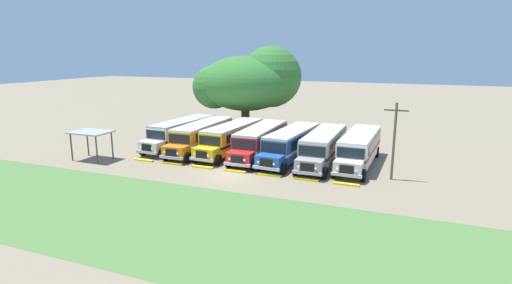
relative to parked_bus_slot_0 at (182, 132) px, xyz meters
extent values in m
plane|color=#84755B|center=(9.28, -7.35, -1.58)|extent=(220.00, 220.00, 0.00)
cube|color=#4C7538|center=(9.28, -17.13, -1.58)|extent=(80.00, 11.93, 0.01)
cube|color=silver|center=(0.02, 0.31, -0.03)|extent=(3.02, 9.33, 2.10)
cube|color=maroon|center=(0.02, 0.31, -0.20)|extent=(3.05, 9.35, 0.24)
cube|color=black|center=(1.30, 0.53, 0.47)|extent=(0.49, 7.99, 0.80)
cube|color=black|center=(-1.23, 0.68, 0.47)|extent=(0.49, 7.99, 0.80)
cube|color=#B2B2B7|center=(0.02, 0.31, 1.13)|extent=(2.93, 9.22, 0.22)
cube|color=silver|center=(-0.28, -4.98, -0.56)|extent=(2.28, 1.52, 1.05)
cube|color=black|center=(-0.32, -5.72, -0.53)|extent=(1.10, 0.16, 0.70)
cube|color=#B7B7BC|center=(-0.33, -5.76, -0.96)|extent=(2.41, 0.34, 0.24)
cube|color=black|center=(-0.24, -4.32, 0.47)|extent=(2.20, 0.18, 0.84)
cube|color=maroon|center=(0.28, 4.92, -0.14)|extent=(0.90, 0.11, 1.30)
sphere|color=#EAE5C6|center=(0.37, -5.81, -0.53)|extent=(0.20, 0.20, 0.20)
sphere|color=#EAE5C6|center=(-1.03, -5.73, -0.53)|extent=(0.20, 0.20, 0.20)
cylinder|color=black|center=(0.92, -4.95, -1.08)|extent=(0.34, 1.01, 1.00)
cylinder|color=black|center=(-1.48, -4.82, -1.08)|extent=(0.34, 1.01, 1.00)
cylinder|color=black|center=(1.39, 3.23, -1.08)|extent=(0.34, 1.01, 1.00)
cylinder|color=black|center=(-1.01, 3.37, -1.08)|extent=(0.34, 1.01, 1.00)
cube|color=orange|center=(2.88, -0.48, -0.03)|extent=(2.61, 9.23, 2.10)
cube|color=white|center=(2.88, -0.48, -0.20)|extent=(2.64, 9.25, 0.24)
cube|color=black|center=(4.14, -0.16, 0.47)|extent=(0.14, 8.00, 0.80)
cube|color=black|center=(1.60, -0.19, 0.47)|extent=(0.14, 8.00, 0.80)
cube|color=silver|center=(2.88, -0.48, 1.13)|extent=(2.53, 9.13, 0.22)
cube|color=orange|center=(2.94, -5.78, -0.56)|extent=(2.22, 1.43, 1.05)
cube|color=black|center=(2.95, -6.52, -0.53)|extent=(1.10, 0.11, 0.70)
cube|color=#B7B7BC|center=(2.95, -6.56, -0.96)|extent=(2.40, 0.23, 0.24)
cube|color=black|center=(2.93, -5.11, 0.47)|extent=(2.20, 0.09, 0.84)
cube|color=white|center=(2.82, 4.14, -0.14)|extent=(0.90, 0.07, 1.30)
sphere|color=#EAE5C6|center=(3.65, -6.56, -0.53)|extent=(0.20, 0.20, 0.20)
sphere|color=#EAE5C6|center=(2.25, -6.58, -0.53)|extent=(0.20, 0.20, 0.20)
cylinder|color=black|center=(4.14, -5.66, -1.08)|extent=(0.29, 1.00, 1.00)
cylinder|color=black|center=(1.74, -5.69, -1.08)|extent=(0.29, 1.00, 1.00)
cylinder|color=black|center=(4.04, 2.54, -1.08)|extent=(0.29, 1.00, 1.00)
cylinder|color=black|center=(1.64, 2.51, -1.08)|extent=(0.29, 1.00, 1.00)
cube|color=yellow|center=(6.15, -0.10, -0.03)|extent=(2.97, 9.32, 2.10)
cube|color=black|center=(6.15, -0.10, -0.20)|extent=(3.00, 9.34, 0.24)
cube|color=black|center=(7.44, 0.13, 0.47)|extent=(0.45, 7.99, 0.80)
cube|color=black|center=(4.90, 0.26, 0.47)|extent=(0.45, 7.99, 0.80)
cube|color=beige|center=(6.15, -0.10, 1.13)|extent=(2.88, 9.21, 0.22)
cube|color=yellow|center=(5.88, -5.39, -0.56)|extent=(2.27, 1.51, 1.05)
cube|color=black|center=(5.84, -6.13, -0.53)|extent=(1.10, 0.16, 0.70)
cube|color=#B7B7BC|center=(5.84, -6.17, -0.96)|extent=(2.41, 0.32, 0.24)
cube|color=black|center=(5.92, -4.72, 0.47)|extent=(2.20, 0.17, 0.84)
cube|color=black|center=(6.39, 4.51, -0.14)|extent=(0.90, 0.11, 1.30)
sphere|color=#EAE5C6|center=(6.54, -6.22, -0.53)|extent=(0.20, 0.20, 0.20)
sphere|color=#EAE5C6|center=(5.14, -6.15, -0.53)|extent=(0.20, 0.20, 0.20)
cylinder|color=black|center=(7.08, -5.35, -1.08)|extent=(0.33, 1.01, 1.00)
cylinder|color=black|center=(4.69, -5.23, -1.08)|extent=(0.33, 1.01, 1.00)
cylinder|color=black|center=(7.50, 2.83, -1.08)|extent=(0.33, 1.01, 1.00)
cylinder|color=black|center=(5.11, 2.96, -1.08)|extent=(0.33, 1.01, 1.00)
cube|color=red|center=(9.30, -0.36, -0.03)|extent=(2.70, 9.25, 2.10)
cube|color=white|center=(9.30, -0.36, -0.20)|extent=(2.73, 9.27, 0.24)
cube|color=black|center=(10.56, -0.04, 0.47)|extent=(0.21, 8.00, 0.80)
cube|color=black|center=(8.02, -0.09, 0.47)|extent=(0.21, 8.00, 0.80)
cube|color=beige|center=(9.30, -0.36, 1.13)|extent=(2.61, 9.15, 0.22)
cube|color=red|center=(9.41, -5.66, -0.56)|extent=(2.23, 1.45, 1.05)
cube|color=black|center=(9.43, -6.40, -0.53)|extent=(1.10, 0.12, 0.70)
cube|color=#B7B7BC|center=(9.43, -6.44, -0.96)|extent=(2.40, 0.25, 0.24)
cube|color=black|center=(9.40, -4.99, 0.47)|extent=(2.20, 0.11, 0.84)
cube|color=white|center=(9.20, 4.25, -0.14)|extent=(0.90, 0.08, 1.30)
sphere|color=#EAE5C6|center=(10.13, -6.44, -0.53)|extent=(0.20, 0.20, 0.20)
sphere|color=#EAE5C6|center=(8.73, -6.47, -0.53)|extent=(0.20, 0.20, 0.20)
cylinder|color=black|center=(10.61, -5.54, -1.08)|extent=(0.30, 1.01, 1.00)
cylinder|color=black|center=(8.21, -5.59, -1.08)|extent=(0.30, 1.01, 1.00)
cylinder|color=black|center=(10.43, 2.66, -1.08)|extent=(0.30, 1.01, 1.00)
cylinder|color=black|center=(8.03, 2.61, -1.08)|extent=(0.30, 1.01, 1.00)
cube|color=#23519E|center=(12.54, -0.50, -0.03)|extent=(3.17, 9.36, 2.10)
cube|color=silver|center=(12.54, -0.50, -0.20)|extent=(3.20, 9.38, 0.24)
cube|color=black|center=(13.83, -0.29, 0.47)|extent=(0.62, 7.98, 0.80)
cube|color=black|center=(11.29, -0.10, 0.47)|extent=(0.62, 7.98, 0.80)
cube|color=beige|center=(12.54, -0.50, 1.13)|extent=(3.08, 9.25, 0.22)
cube|color=#23519E|center=(12.15, -5.78, -0.56)|extent=(2.30, 1.56, 1.05)
cube|color=black|center=(12.10, -6.52, -0.53)|extent=(1.10, 0.18, 0.70)
cube|color=#B7B7BC|center=(12.09, -6.56, -0.96)|extent=(2.41, 0.37, 0.24)
cube|color=black|center=(12.20, -5.11, 0.47)|extent=(2.20, 0.22, 0.84)
cube|color=silver|center=(12.87, 4.11, -0.14)|extent=(0.90, 0.13, 1.30)
sphere|color=#EAE5C6|center=(12.79, -6.62, -0.53)|extent=(0.20, 0.20, 0.20)
sphere|color=#EAE5C6|center=(11.39, -6.52, -0.53)|extent=(0.20, 0.20, 0.20)
cylinder|color=black|center=(13.35, -5.77, -1.08)|extent=(0.35, 1.02, 1.00)
cylinder|color=black|center=(10.96, -5.59, -1.08)|extent=(0.35, 1.02, 1.00)
cylinder|color=black|center=(13.95, 2.41, -1.08)|extent=(0.35, 1.02, 1.00)
cylinder|color=black|center=(11.56, 2.58, -1.08)|extent=(0.35, 1.02, 1.00)
cube|color=#9E9993|center=(15.53, -0.52, -0.03)|extent=(2.53, 9.21, 2.10)
cube|color=#282828|center=(15.53, -0.52, -0.20)|extent=(2.56, 9.23, 0.24)
cube|color=black|center=(16.80, -0.22, 0.47)|extent=(0.06, 8.00, 0.80)
cube|color=black|center=(14.26, -0.22, 0.47)|extent=(0.06, 8.00, 0.80)
cube|color=beige|center=(15.53, -0.52, 1.13)|extent=(2.45, 9.11, 0.22)
cube|color=#9E9993|center=(15.55, -5.82, -0.56)|extent=(2.20, 1.41, 1.05)
cube|color=black|center=(15.55, -6.56, -0.53)|extent=(1.10, 0.10, 0.70)
cube|color=#B7B7BC|center=(15.55, -6.60, -0.96)|extent=(2.40, 0.21, 0.24)
cube|color=black|center=(15.54, -5.15, 0.47)|extent=(2.20, 0.07, 0.84)
cube|color=#282828|center=(15.52, 4.10, -0.14)|extent=(0.90, 0.06, 1.30)
sphere|color=#EAE5C6|center=(16.25, -6.61, -0.53)|extent=(0.20, 0.20, 0.20)
sphere|color=#EAE5C6|center=(14.85, -6.61, -0.53)|extent=(0.20, 0.20, 0.20)
cylinder|color=black|center=(16.75, -5.72, -1.08)|extent=(0.28, 1.00, 1.00)
cylinder|color=black|center=(14.35, -5.72, -1.08)|extent=(0.28, 1.00, 1.00)
cylinder|color=black|center=(16.72, 2.48, -1.08)|extent=(0.28, 1.00, 1.00)
cylinder|color=black|center=(14.32, 2.48, -1.08)|extent=(0.28, 1.00, 1.00)
cube|color=silver|center=(18.67, 0.07, -0.03)|extent=(2.74, 9.26, 2.10)
cube|color=red|center=(18.67, 0.07, -0.20)|extent=(2.77, 9.28, 0.24)
cube|color=black|center=(19.94, 0.34, 0.47)|extent=(0.25, 8.00, 0.80)
cube|color=black|center=(17.41, 0.40, 0.47)|extent=(0.25, 8.00, 0.80)
cube|color=silver|center=(18.67, 0.07, 1.13)|extent=(2.65, 9.16, 0.22)
cube|color=silver|center=(18.53, -5.23, -0.56)|extent=(2.24, 1.46, 1.05)
cube|color=black|center=(18.51, -5.97, -0.53)|extent=(1.10, 0.13, 0.70)
cube|color=#B7B7BC|center=(18.51, -6.01, -0.96)|extent=(2.40, 0.26, 0.24)
cube|color=black|center=(18.55, -4.56, 0.47)|extent=(2.20, 0.12, 0.84)
cube|color=red|center=(18.79, 4.69, -0.14)|extent=(0.90, 0.08, 1.30)
sphere|color=#EAE5C6|center=(19.21, -6.04, -0.53)|extent=(0.20, 0.20, 0.20)
sphere|color=#EAE5C6|center=(17.81, -6.00, -0.53)|extent=(0.20, 0.20, 0.20)
cylinder|color=black|center=(19.73, -5.16, -1.08)|extent=(0.31, 1.01, 1.00)
cylinder|color=black|center=(17.33, -5.10, -1.08)|extent=(0.31, 1.01, 1.00)
cylinder|color=black|center=(19.94, 3.04, -1.08)|extent=(0.31, 1.01, 1.00)
cylinder|color=black|center=(17.54, 3.10, -1.08)|extent=(0.31, 1.01, 1.00)
cube|color=yellow|center=(-0.07, -6.55, -1.51)|extent=(2.00, 0.36, 0.15)
cube|color=yellow|center=(3.05, -6.55, -1.51)|extent=(2.00, 0.36, 0.15)
cube|color=yellow|center=(6.16, -6.55, -1.51)|extent=(2.00, 0.36, 0.15)
cube|color=yellow|center=(9.28, -6.55, -1.51)|extent=(2.00, 0.36, 0.15)
cube|color=yellow|center=(12.39, -6.55, -1.51)|extent=(2.00, 0.36, 0.15)
cube|color=yellow|center=(15.51, -6.55, -1.51)|extent=(2.00, 0.36, 0.15)
cube|color=yellow|center=(18.63, -6.55, -1.51)|extent=(2.00, 0.36, 0.15)
cylinder|color=brown|center=(3.39, 9.32, 0.26)|extent=(1.04, 1.04, 3.68)
ellipsoid|color=#33702D|center=(3.39, 9.32, 4.61)|extent=(11.49, 10.05, 6.69)
sphere|color=#33702D|center=(6.30, 10.55, 5.40)|extent=(7.46, 7.46, 7.46)
sphere|color=#33702D|center=(-0.29, 8.18, 4.13)|extent=(5.37, 5.37, 5.37)
sphere|color=#33702D|center=(3.39, 13.30, 3.98)|extent=(5.93, 5.93, 5.93)
cylinder|color=brown|center=(21.71, -3.79, 1.49)|extent=(0.20, 0.20, 6.15)
cube|color=brown|center=(21.71, -3.79, 3.97)|extent=(1.80, 0.12, 0.12)
cylinder|color=brown|center=(-3.31, -8.95, -0.28)|extent=(0.14, 0.14, 2.60)
cylinder|color=brown|center=(-6.31, -8.95, -0.28)|extent=(0.14, 0.14, 2.60)
cylinder|color=brown|center=(-3.31, -6.95, -0.28)|extent=(0.14, 0.14, 2.60)
cylinder|color=brown|center=(-6.31, -6.95, -0.28)|extent=(0.14, 0.14, 2.60)
cube|color=#9EA3A8|center=(-4.81, -7.95, 1.08)|extent=(3.60, 2.60, 0.12)
camera|label=1|loc=(23.11, -36.12, 8.30)|focal=28.14mm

